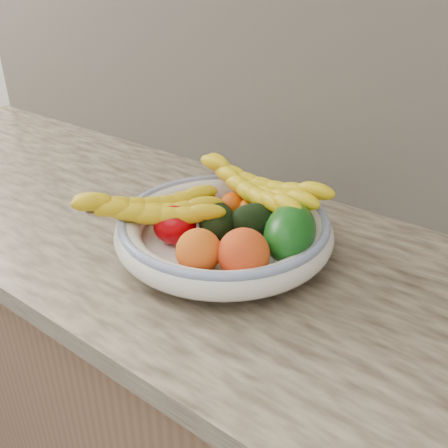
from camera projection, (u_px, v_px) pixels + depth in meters
kitchen_counter at (231, 409)px, 1.15m from camera, size 2.44×0.66×1.40m
fruit_bowl at (224, 230)px, 0.89m from camera, size 0.39×0.39×0.08m
clementine_back_left at (233, 206)px, 0.96m from camera, size 0.07×0.07×0.05m
clementine_back_right at (271, 209)px, 0.95m from camera, size 0.06×0.06×0.05m
clementine_back_mid at (251, 210)px, 0.95m from camera, size 0.06×0.06×0.05m
tomato_left at (200, 203)px, 0.96m from camera, size 0.09×0.09×0.06m
tomato_near_left at (175, 225)px, 0.88m from camera, size 0.08×0.08×0.07m
avocado_center at (217, 221)px, 0.89m from camera, size 0.10×0.11×0.06m
avocado_right at (255, 221)px, 0.89m from camera, size 0.11×0.12×0.07m
green_mango at (290, 232)px, 0.83m from camera, size 0.15×0.16×0.11m
peach_front at (199, 251)px, 0.80m from camera, size 0.09×0.09×0.07m
peach_right at (244, 254)px, 0.79m from camera, size 0.10×0.10×0.08m
banana_bunch_back at (256, 191)px, 0.94m from camera, size 0.32×0.17×0.09m
banana_bunch_front at (150, 213)px, 0.88m from camera, size 0.27×0.28×0.08m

